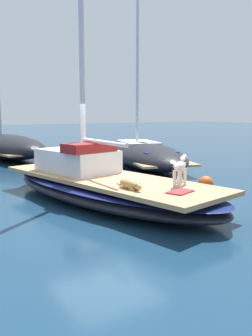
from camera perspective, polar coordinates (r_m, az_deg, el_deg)
name	(u,v)px	position (r m, az deg, el deg)	size (l,w,h in m)	color
ground_plane	(105,202)	(9.48, -3.21, -5.27)	(120.00, 120.00, 0.00)	navy
sailboat_main	(105,189)	(9.40, -3.23, -3.29)	(3.92, 7.59, 0.66)	black
mast_main	(85,60)	(9.85, -6.47, 16.35)	(0.14, 2.27, 6.59)	silver
cabin_house	(78,159)	(10.15, -7.43, 1.38)	(1.82, 2.47, 0.84)	silver
dog_tan	(129,184)	(7.83, 0.55, -2.48)	(0.27, 0.95, 0.22)	tan
dog_white	(181,167)	(8.18, 8.50, 0.15)	(0.83, 0.58, 0.70)	silver
deck_winch	(180,179)	(8.59, 8.35, -1.64)	(0.16, 0.16, 0.21)	#B7B7BC
deck_towel	(180,192)	(7.57, 8.43, -3.68)	(0.56, 0.36, 0.03)	#C6333D
moored_boat_far_astern	(7,146)	(19.13, -18.09, 3.25)	(3.50, 7.01, 6.99)	black
moored_boat_starboard_side	(142,153)	(15.68, 2.55, 2.30)	(4.72, 8.08, 7.15)	black
mooring_buoy	(206,184)	(10.95, 12.30, -2.38)	(0.44, 0.44, 0.44)	#E55119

